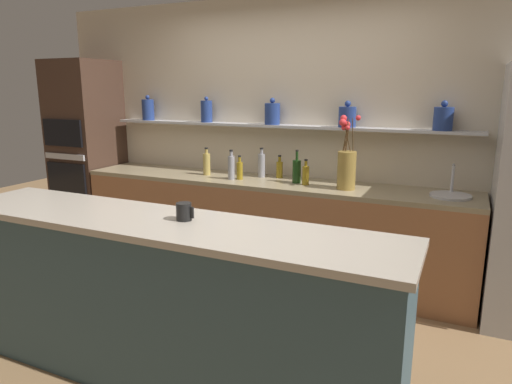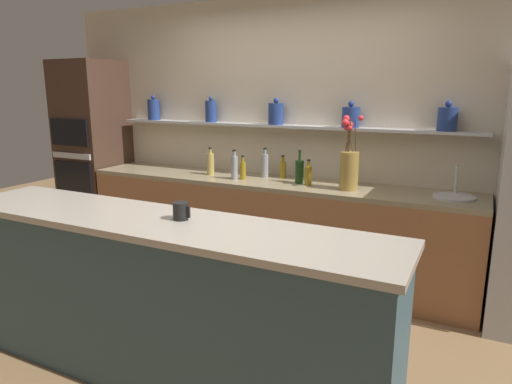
{
  "view_description": "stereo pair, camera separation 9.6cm",
  "coord_description": "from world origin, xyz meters",
  "px_view_note": "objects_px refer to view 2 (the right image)",
  "views": [
    {
      "loc": [
        1.57,
        -2.57,
        1.76
      ],
      "look_at": [
        0.21,
        0.36,
        1.02
      ],
      "focal_mm": 32.0,
      "sensor_mm": 36.0,
      "label": 1
    },
    {
      "loc": [
        1.65,
        -2.53,
        1.76
      ],
      "look_at": [
        0.21,
        0.36,
        1.02
      ],
      "focal_mm": 32.0,
      "sensor_mm": 36.0,
      "label": 2
    }
  ],
  "objects_px": {
    "bottle_oil_4": "(283,169)",
    "bottle_oil_2": "(308,175)",
    "bottle_oil_1": "(243,170)",
    "bottle_spirit_6": "(210,163)",
    "bottle_spirit_0": "(265,165)",
    "flower_vase": "(349,166)",
    "coffee_mug": "(181,211)",
    "oven_tower": "(94,154)",
    "bottle_spirit_5": "(234,167)",
    "sink_fixture": "(454,195)",
    "bottle_wine_3": "(299,171)"
  },
  "relations": [
    {
      "from": "flower_vase",
      "to": "bottle_oil_2",
      "type": "height_order",
      "value": "flower_vase"
    },
    {
      "from": "bottle_spirit_6",
      "to": "bottle_oil_4",
      "type": "bearing_deg",
      "value": 12.91
    },
    {
      "from": "bottle_oil_1",
      "to": "bottle_spirit_6",
      "type": "xyz_separation_m",
      "value": [
        -0.4,
        0.06,
        0.02
      ]
    },
    {
      "from": "bottle_oil_2",
      "to": "sink_fixture",
      "type": "bearing_deg",
      "value": 2.2
    },
    {
      "from": "sink_fixture",
      "to": "bottle_oil_1",
      "type": "bearing_deg",
      "value": -177.85
    },
    {
      "from": "bottle_oil_1",
      "to": "bottle_oil_2",
      "type": "distance_m",
      "value": 0.64
    },
    {
      "from": "sink_fixture",
      "to": "coffee_mug",
      "type": "xyz_separation_m",
      "value": [
        -1.35,
        -1.72,
        0.13
      ]
    },
    {
      "from": "sink_fixture",
      "to": "bottle_spirit_0",
      "type": "xyz_separation_m",
      "value": [
        -1.69,
        0.12,
        0.1
      ]
    },
    {
      "from": "sink_fixture",
      "to": "bottle_oil_2",
      "type": "distance_m",
      "value": 1.19
    },
    {
      "from": "bottle_oil_2",
      "to": "bottle_oil_4",
      "type": "relative_size",
      "value": 1.05
    },
    {
      "from": "flower_vase",
      "to": "bottle_spirit_0",
      "type": "xyz_separation_m",
      "value": [
        -0.87,
        0.19,
        -0.08
      ]
    },
    {
      "from": "bottle_spirit_5",
      "to": "coffee_mug",
      "type": "distance_m",
      "value": 1.71
    },
    {
      "from": "bottle_spirit_0",
      "to": "bottle_spirit_6",
      "type": "distance_m",
      "value": 0.55
    },
    {
      "from": "oven_tower",
      "to": "bottle_spirit_5",
      "type": "height_order",
      "value": "oven_tower"
    },
    {
      "from": "flower_vase",
      "to": "bottle_spirit_5",
      "type": "distance_m",
      "value": 1.08
    },
    {
      "from": "bottle_spirit_6",
      "to": "bottle_oil_1",
      "type": "bearing_deg",
      "value": -9.13
    },
    {
      "from": "flower_vase",
      "to": "bottle_spirit_5",
      "type": "height_order",
      "value": "flower_vase"
    },
    {
      "from": "sink_fixture",
      "to": "bottle_spirit_5",
      "type": "height_order",
      "value": "bottle_spirit_5"
    },
    {
      "from": "bottle_spirit_0",
      "to": "bottle_spirit_6",
      "type": "height_order",
      "value": "bottle_spirit_0"
    },
    {
      "from": "bottle_spirit_6",
      "to": "bottle_spirit_5",
      "type": "bearing_deg",
      "value": -16.71
    },
    {
      "from": "bottle_oil_4",
      "to": "bottle_oil_2",
      "type": "bearing_deg",
      "value": -31.46
    },
    {
      "from": "sink_fixture",
      "to": "bottle_spirit_6",
      "type": "xyz_separation_m",
      "value": [
        -2.23,
        -0.01,
        0.09
      ]
    },
    {
      "from": "sink_fixture",
      "to": "flower_vase",
      "type": "bearing_deg",
      "value": -175.34
    },
    {
      "from": "bottle_spirit_0",
      "to": "bottle_spirit_5",
      "type": "xyz_separation_m",
      "value": [
        -0.21,
        -0.23,
        -0.0
      ]
    },
    {
      "from": "bottle_oil_1",
      "to": "bottle_wine_3",
      "type": "relative_size",
      "value": 0.75
    },
    {
      "from": "oven_tower",
      "to": "bottle_oil_4",
      "type": "height_order",
      "value": "oven_tower"
    },
    {
      "from": "bottle_spirit_0",
      "to": "bottle_oil_1",
      "type": "bearing_deg",
      "value": -125.93
    },
    {
      "from": "coffee_mug",
      "to": "flower_vase",
      "type": "bearing_deg",
      "value": 72.39
    },
    {
      "from": "bottle_spirit_0",
      "to": "coffee_mug",
      "type": "relative_size",
      "value": 2.61
    },
    {
      "from": "bottle_oil_4",
      "to": "coffee_mug",
      "type": "bearing_deg",
      "value": -84.77
    },
    {
      "from": "bottle_spirit_0",
      "to": "bottle_wine_3",
      "type": "distance_m",
      "value": 0.42
    },
    {
      "from": "sink_fixture",
      "to": "bottle_wine_3",
      "type": "height_order",
      "value": "bottle_wine_3"
    },
    {
      "from": "coffee_mug",
      "to": "oven_tower",
      "type": "bearing_deg",
      "value": 144.88
    },
    {
      "from": "oven_tower",
      "to": "sink_fixture",
      "type": "distance_m",
      "value": 3.78
    },
    {
      "from": "bottle_spirit_0",
      "to": "bottle_oil_1",
      "type": "relative_size",
      "value": 1.25
    },
    {
      "from": "bottle_oil_4",
      "to": "bottle_spirit_6",
      "type": "xyz_separation_m",
      "value": [
        -0.71,
        -0.16,
        0.03
      ]
    },
    {
      "from": "bottle_oil_2",
      "to": "oven_tower",
      "type": "bearing_deg",
      "value": 179.25
    },
    {
      "from": "bottle_spirit_0",
      "to": "bottle_oil_2",
      "type": "height_order",
      "value": "bottle_spirit_0"
    },
    {
      "from": "bottle_spirit_5",
      "to": "bottle_spirit_6",
      "type": "relative_size",
      "value": 1.03
    },
    {
      "from": "bottle_oil_2",
      "to": "bottle_spirit_5",
      "type": "height_order",
      "value": "bottle_spirit_5"
    },
    {
      "from": "flower_vase",
      "to": "bottle_wine_3",
      "type": "distance_m",
      "value": 0.48
    },
    {
      "from": "flower_vase",
      "to": "bottle_wine_3",
      "type": "bearing_deg",
      "value": 171.91
    },
    {
      "from": "bottle_wine_3",
      "to": "bottle_oil_4",
      "type": "distance_m",
      "value": 0.28
    },
    {
      "from": "flower_vase",
      "to": "bottle_spirit_6",
      "type": "bearing_deg",
      "value": 177.47
    },
    {
      "from": "flower_vase",
      "to": "sink_fixture",
      "type": "xyz_separation_m",
      "value": [
        0.82,
        0.07,
        -0.18
      ]
    },
    {
      "from": "flower_vase",
      "to": "coffee_mug",
      "type": "height_order",
      "value": "flower_vase"
    },
    {
      "from": "flower_vase",
      "to": "bottle_oil_2",
      "type": "xyz_separation_m",
      "value": [
        -0.37,
        0.02,
        -0.11
      ]
    },
    {
      "from": "oven_tower",
      "to": "bottle_spirit_6",
      "type": "height_order",
      "value": "oven_tower"
    },
    {
      "from": "bottle_oil_1",
      "to": "bottle_spirit_6",
      "type": "relative_size",
      "value": 0.84
    },
    {
      "from": "sink_fixture",
      "to": "bottle_oil_4",
      "type": "distance_m",
      "value": 1.53
    }
  ]
}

